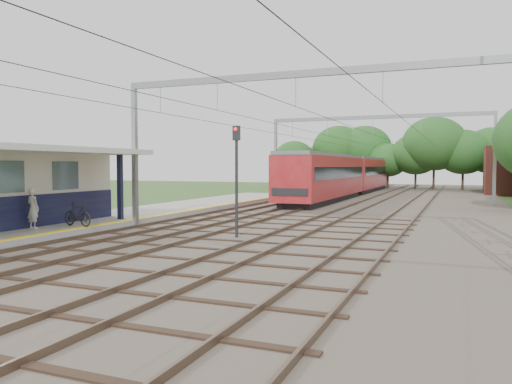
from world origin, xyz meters
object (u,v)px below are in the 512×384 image
Objects in this scene: person at (33,208)px; train at (349,174)px; bicycle at (77,215)px; signal_post at (236,167)px.

train is (6.37, 33.23, 0.95)m from person.
person is 0.99× the size of bicycle.
person is 33.85m from train.
person reaches higher than bicycle.
train is 30.74m from signal_post.
signal_post is at bearing -152.39° from person.
signal_post is (7.06, 1.23, 2.09)m from bicycle.
person is at bearing 176.06° from signal_post.
train is (5.21, 31.91, 1.29)m from bicycle.
person is 0.05× the size of train.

